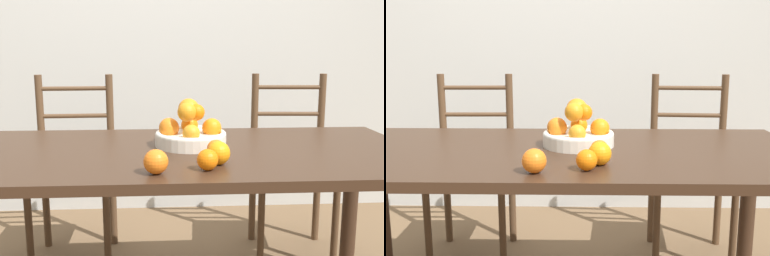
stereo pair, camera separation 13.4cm
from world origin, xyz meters
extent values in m
cube|color=beige|center=(0.00, 1.45, 1.30)|extent=(8.00, 0.06, 2.60)
cube|color=#382316|center=(0.00, 0.00, 0.75)|extent=(1.87, 0.83, 0.03)
cylinder|color=#382316|center=(0.85, 0.33, 0.37)|extent=(0.07, 0.07, 0.73)
cylinder|color=silver|center=(0.08, 0.07, 0.79)|extent=(0.28, 0.28, 0.05)
torus|color=silver|center=(0.08, 0.07, 0.81)|extent=(0.28, 0.28, 0.02)
sphere|color=orange|center=(0.16, 0.08, 0.83)|extent=(0.08, 0.08, 0.08)
sphere|color=orange|center=(0.08, 0.15, 0.83)|extent=(0.07, 0.07, 0.07)
sphere|color=orange|center=(-0.01, 0.08, 0.84)|extent=(0.08, 0.08, 0.08)
sphere|color=orange|center=(0.08, -0.02, 0.83)|extent=(0.07, 0.07, 0.07)
sphere|color=orange|center=(0.10, 0.06, 0.90)|extent=(0.06, 0.06, 0.06)
sphere|color=orange|center=(0.07, 0.09, 0.91)|extent=(0.08, 0.08, 0.08)
sphere|color=orange|center=(0.06, 0.04, 0.90)|extent=(0.07, 0.07, 0.07)
sphere|color=orange|center=(0.11, -0.28, 0.80)|extent=(0.07, 0.07, 0.07)
sphere|color=orange|center=(0.16, -0.13, 0.80)|extent=(0.06, 0.06, 0.06)
sphere|color=orange|center=(0.15, -0.22, 0.80)|extent=(0.08, 0.08, 0.08)
sphere|color=orange|center=(-0.05, -0.31, 0.80)|extent=(0.08, 0.08, 0.08)
cylinder|color=#513823|center=(-0.70, 0.48, 0.22)|extent=(0.04, 0.04, 0.45)
cylinder|color=#513823|center=(-0.32, 0.49, 0.22)|extent=(0.04, 0.04, 0.45)
cylinder|color=#513823|center=(-0.71, 0.84, 0.50)|extent=(0.04, 0.04, 0.99)
cylinder|color=#513823|center=(-0.33, 0.85, 0.50)|extent=(0.04, 0.04, 0.99)
cube|color=#513823|center=(-0.51, 0.67, 0.47)|extent=(0.43, 0.41, 0.04)
cylinder|color=#513823|center=(-0.52, 0.85, 0.61)|extent=(0.38, 0.03, 0.02)
cylinder|color=#513823|center=(-0.52, 0.85, 0.76)|extent=(0.38, 0.03, 0.02)
cylinder|color=#513823|center=(-0.52, 0.85, 0.91)|extent=(0.38, 0.03, 0.02)
cylinder|color=#513823|center=(0.47, 0.50, 0.22)|extent=(0.04, 0.04, 0.45)
cylinder|color=#513823|center=(0.85, 0.48, 0.22)|extent=(0.04, 0.04, 0.45)
cylinder|color=#513823|center=(0.49, 0.86, 0.50)|extent=(0.04, 0.04, 0.99)
cylinder|color=#513823|center=(0.87, 0.83, 0.50)|extent=(0.04, 0.04, 0.99)
cube|color=#513823|center=(0.67, 0.67, 0.47)|extent=(0.45, 0.43, 0.04)
cylinder|color=#513823|center=(0.68, 0.85, 0.61)|extent=(0.38, 0.05, 0.02)
cylinder|color=#513823|center=(0.68, 0.85, 0.76)|extent=(0.38, 0.05, 0.02)
cylinder|color=#513823|center=(0.68, 0.85, 0.91)|extent=(0.38, 0.05, 0.02)
camera|label=1|loc=(-0.02, -1.64, 1.16)|focal=42.00mm
camera|label=2|loc=(0.11, -1.64, 1.16)|focal=42.00mm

